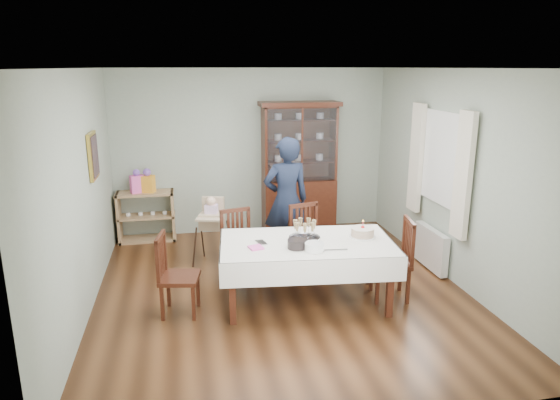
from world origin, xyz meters
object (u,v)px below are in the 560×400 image
object	(u,v)px
sideboard	(146,216)
chair_end_right	(391,275)
woman	(286,200)
gift_bag_pink	(137,182)
champagne_tray	(305,233)
chair_end_left	(179,290)
high_chair	(212,237)
gift_bag_orange	(148,182)
chair_far_right	(309,257)
dining_table	(307,272)
china_cabinet	(299,166)
chair_far_left	(241,262)
birthday_cake	(363,233)

from	to	relation	value
sideboard	chair_end_right	world-z (taller)	chair_end_right
woman	gift_bag_pink	bearing A→B (deg)	-36.76
champagne_tray	chair_end_left	bearing A→B (deg)	-176.43
chair_end_left	high_chair	xyz separation A→B (m)	(0.48, 1.49, 0.10)
chair_end_right	champagne_tray	xyz separation A→B (m)	(-1.04, 0.18, 0.54)
chair_end_left	gift_bag_orange	distance (m)	2.73
sideboard	chair_end_right	distance (m)	4.05
chair_end_left	woman	xyz separation A→B (m)	(1.52, 1.33, 0.62)
chair_far_right	gift_bag_pink	bearing A→B (deg)	125.79
dining_table	woman	world-z (taller)	woman
china_cabinet	chair_end_left	bearing A→B (deg)	-127.59
chair_far_left	high_chair	distance (m)	0.85
gift_bag_pink	sideboard	bearing A→B (deg)	10.97
sideboard	birthday_cake	distance (m)	3.75
birthday_cake	gift_bag_orange	distance (m)	3.68
woman	dining_table	bearing A→B (deg)	82.72
chair_far_left	chair_far_right	bearing A→B (deg)	-15.21
chair_end_left	high_chair	bearing A→B (deg)	-7.53
china_cabinet	chair_far_left	world-z (taller)	china_cabinet
woman	high_chair	xyz separation A→B (m)	(-1.04, 0.16, -0.52)
birthday_cake	dining_table	bearing A→B (deg)	-178.12
high_chair	chair_end_right	bearing A→B (deg)	-20.31
chair_end_right	woman	distance (m)	1.83
high_chair	champagne_tray	size ratio (longest dim) A/B	2.59
champagne_tray	birthday_cake	distance (m)	0.69
gift_bag_pink	champagne_tray	bearing A→B (deg)	-50.35
china_cabinet	birthday_cake	size ratio (longest dim) A/B	6.98
china_cabinet	gift_bag_orange	size ratio (longest dim) A/B	5.72
china_cabinet	woman	xyz separation A→B (m)	(-0.48, -1.27, -0.23)
high_chair	dining_table	bearing A→B (deg)	-38.86
sideboard	birthday_cake	size ratio (longest dim) A/B	2.89
sideboard	high_chair	distance (m)	1.50
dining_table	champagne_tray	distance (m)	0.45
dining_table	gift_bag_orange	size ratio (longest dim) A/B	5.53
chair_end_left	champagne_tray	size ratio (longest dim) A/B	2.50
chair_far_left	woman	distance (m)	1.14
china_cabinet	gift_bag_orange	distance (m)	2.45
chair_far_right	birthday_cake	size ratio (longest dim) A/B	3.13
china_cabinet	birthday_cake	distance (m)	2.61
chair_end_left	gift_bag_pink	size ratio (longest dim) A/B	2.49
high_chair	birthday_cake	distance (m)	2.28
chair_far_right	gift_bag_pink	xyz separation A→B (m)	(-2.29, 1.93, 0.68)
birthday_cake	chair_far_right	bearing A→B (deg)	125.66
china_cabinet	woman	bearing A→B (deg)	-110.82
china_cabinet	gift_bag_orange	bearing A→B (deg)	179.96
china_cabinet	gift_bag_pink	bearing A→B (deg)	179.97
chair_end_left	champagne_tray	bearing A→B (deg)	-76.15
china_cabinet	sideboard	size ratio (longest dim) A/B	2.42
chair_far_left	birthday_cake	bearing A→B (deg)	-39.79
dining_table	chair_end_left	bearing A→B (deg)	179.53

